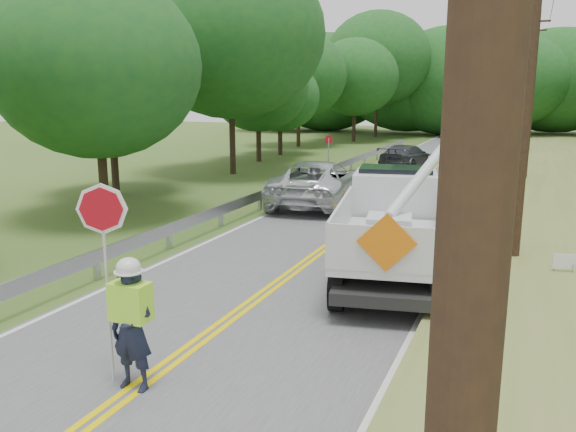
% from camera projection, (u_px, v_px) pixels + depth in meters
% --- Properties ---
extents(ground, '(140.00, 140.00, 0.00)m').
position_uv_depth(ground, '(133.00, 392.00, 8.61)').
color(ground, '#3A5E24').
rests_on(ground, ground).
extents(road, '(7.20, 96.00, 0.03)m').
position_uv_depth(road, '(372.00, 213.00, 21.23)').
color(road, '#525154').
rests_on(road, ground).
extents(guardrail, '(0.18, 48.00, 0.77)m').
position_uv_depth(guardrail, '(282.00, 188.00, 23.45)').
color(guardrail, '#A1A3A9').
rests_on(guardrail, ground).
extents(utility_poles, '(1.60, 43.30, 10.00)m').
position_uv_depth(utility_poles, '(532.00, 67.00, 20.95)').
color(utility_poles, black).
rests_on(utility_poles, ground).
extents(treeline_left, '(12.28, 59.24, 12.15)m').
position_uv_depth(treeline_left, '(293.00, 63.00, 38.62)').
color(treeline_left, '#332319').
rests_on(treeline_left, ground).
extents(treeline_horizon, '(56.55, 14.64, 11.08)m').
position_uv_depth(treeline_horizon, '(481.00, 81.00, 58.19)').
color(treeline_horizon, '#1A4D21').
rests_on(treeline_horizon, ground).
extents(flagger, '(1.15, 0.45, 3.09)m').
position_uv_depth(flagger, '(131.00, 319.00, 8.47)').
color(flagger, '#191E33').
rests_on(flagger, road).
extents(bucket_truck, '(4.14, 7.00, 6.60)m').
position_uv_depth(bucket_truck, '(401.00, 208.00, 14.59)').
color(bucket_truck, black).
rests_on(bucket_truck, road).
extents(suv_silver, '(3.62, 6.57, 1.74)m').
position_uv_depth(suv_silver, '(318.00, 183.00, 22.75)').
color(suv_silver, silver).
rests_on(suv_silver, road).
extents(suv_darkgrey, '(2.78, 5.06, 1.39)m').
position_uv_depth(suv_darkgrey, '(406.00, 157.00, 33.53)').
color(suv_darkgrey, '#32343A').
rests_on(suv_darkgrey, road).
extents(stop_sign_permanent, '(0.37, 0.31, 2.13)m').
position_uv_depth(stop_sign_permanent, '(328.00, 150.00, 30.78)').
color(stop_sign_permanent, '#A1A3A9').
rests_on(stop_sign_permanent, ground).
extents(yard_sign, '(0.49, 0.17, 0.72)m').
position_uv_depth(yard_sign, '(564.00, 263.00, 13.35)').
color(yard_sign, white).
rests_on(yard_sign, ground).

